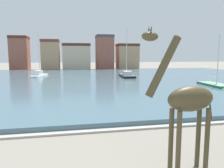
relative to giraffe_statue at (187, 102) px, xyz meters
The scene contains 11 objects.
harbor_water 32.24m from the giraffe_statue, 93.54° to the left, with size 85.08×53.70×0.42m, color #476675.
quay_edge_coping 5.98m from the giraffe_statue, 111.75° to the left, with size 85.08×0.50×0.12m, color #ADA89E.
giraffe_statue is the anchor object (origin of this frame).
sailboat_white 38.54m from the giraffe_statue, 104.78° to the left, with size 3.04×6.87×8.91m.
sailboat_black 33.73m from the giraffe_statue, 78.61° to the left, with size 2.71×7.58×9.51m.
sailboat_green 23.35m from the giraffe_statue, 50.10° to the left, with size 2.47×6.41×7.17m.
townhouse_tall_gabled 67.30m from the giraffe_statue, 106.38° to the left, with size 5.28×6.30×10.39m.
townhouse_end_terrace 62.63m from the giraffe_statue, 98.77° to the left, with size 5.35×7.08×9.23m.
townhouse_narrow_midrow 61.22m from the giraffe_statue, 91.76° to the left, with size 8.44×5.68×8.16m.
townhouse_corner_house 62.02m from the giraffe_statue, 83.45° to the left, with size 5.29×5.91×10.90m.
townhouse_wide_warehouse 62.91m from the giraffe_statue, 76.67° to the left, with size 6.72×5.60×8.25m.
Camera 1 is at (-2.14, -2.38, 4.34)m, focal length 34.53 mm.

